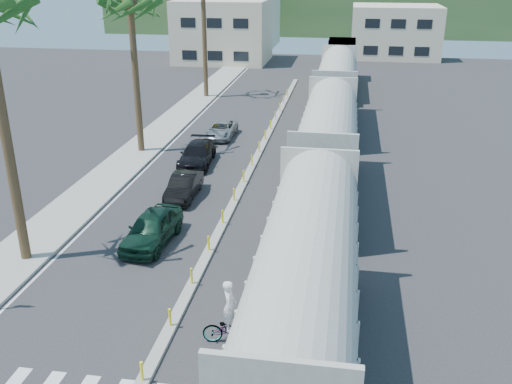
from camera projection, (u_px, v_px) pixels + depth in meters
The scene contains 12 objects.
ground at pixel (153, 364), 19.18m from camera, with size 140.00×140.00×0.00m, color #28282B.
sidewalk at pixel (153, 139), 43.29m from camera, with size 3.00×90.00×0.15m, color gray.
rails at pixel (333, 136), 44.05m from camera, with size 1.56×100.00×0.06m.
median at pixel (252, 166), 37.41m from camera, with size 0.45×60.00×0.85m.
lane_markings at pixel (235, 144), 42.37m from camera, with size 9.42×90.00×0.01m.
freight_train at pixel (331, 125), 36.26m from camera, with size 3.00×60.94×5.85m.
buildings at pixel (267, 22), 84.07m from camera, with size 38.00×27.00×10.00m.
car_lead at pixel (152, 228), 27.12m from camera, with size 2.16×4.71×1.57m, color #0F2F21.
car_second at pixel (184, 186), 32.50m from camera, with size 1.49×4.09×1.34m, color black.
car_third at pixel (197, 154), 37.76m from camera, with size 2.30×5.03×1.43m, color black.
car_rear at pixel (221, 130), 43.73m from camera, with size 1.99×4.28×1.19m, color #A2A4A7.
cyclist at pixel (231, 323), 19.99m from camera, with size 1.26×2.28×2.46m.
Camera 1 is at (5.92, -14.85, 12.55)m, focal length 40.00 mm.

